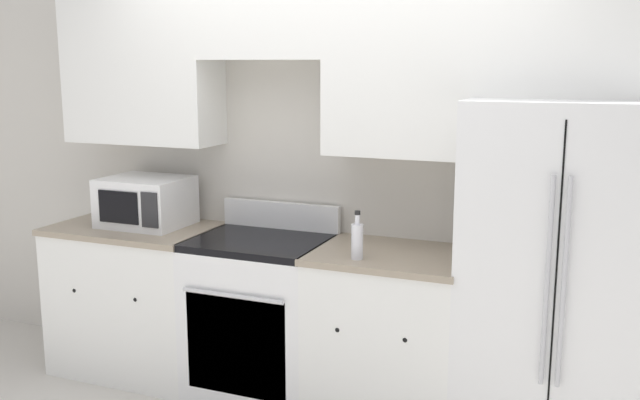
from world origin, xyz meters
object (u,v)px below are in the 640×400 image
Objects in this scene: refrigerator at (560,278)px; bottle at (357,240)px; microwave at (146,202)px; oven_range at (261,316)px.

refrigerator reaches higher than bottle.
refrigerator reaches higher than microwave.
refrigerator is at bearing -0.01° from microwave.
microwave is (-0.80, 0.05, 0.60)m from oven_range.
microwave is at bearing 179.99° from refrigerator.
microwave is 1.46m from bottle.
refrigerator is at bearing 13.60° from bottle.
bottle reaches higher than oven_range.
refrigerator is 1.01m from bottle.
oven_range is 4.35× the size of bottle.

